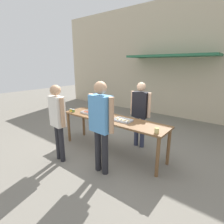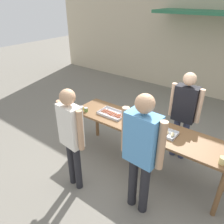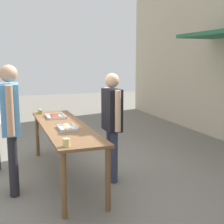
{
  "view_description": "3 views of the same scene",
  "coord_description": "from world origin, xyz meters",
  "px_view_note": "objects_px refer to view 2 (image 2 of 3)",
  "views": [
    {
      "loc": [
        2.46,
        -3.12,
        2.11
      ],
      "look_at": [
        0.0,
        0.0,
        1.02
      ],
      "focal_mm": 28.0,
      "sensor_mm": 36.0,
      "label": 1
    },
    {
      "loc": [
        1.4,
        -2.79,
        2.78
      ],
      "look_at": [
        -0.69,
        -0.02,
        0.92
      ],
      "focal_mm": 35.0,
      "sensor_mm": 36.0,
      "label": 2
    },
    {
      "loc": [
        4.78,
        -0.93,
        1.9
      ],
      "look_at": [
        0.38,
        0.67,
        1.1
      ],
      "focal_mm": 50.0,
      "sensor_mm": 36.0,
      "label": 3
    }
  ],
  "objects_px": {
    "person_server_behind_table": "(184,110)",
    "person_customer_with_cup": "(141,147)",
    "food_tray_buns": "(163,132)",
    "person_customer_holding_hotdog": "(71,132)",
    "beer_cup": "(223,161)",
    "food_tray_sausages": "(112,114)",
    "condiment_jar_ketchup": "(86,110)",
    "condiment_jar_mustard": "(82,108)"
  },
  "relations": [
    {
      "from": "beer_cup",
      "to": "food_tray_buns",
      "type": "bearing_deg",
      "value": 167.65
    },
    {
      "from": "food_tray_sausages",
      "to": "person_customer_holding_hotdog",
      "type": "relative_size",
      "value": 0.28
    },
    {
      "from": "person_customer_with_cup",
      "to": "food_tray_sausages",
      "type": "bearing_deg",
      "value": -33.36
    },
    {
      "from": "condiment_jar_ketchup",
      "to": "person_customer_with_cup",
      "type": "relative_size",
      "value": 0.04
    },
    {
      "from": "person_customer_with_cup",
      "to": "person_customer_holding_hotdog",
      "type": "bearing_deg",
      "value": 16.49
    },
    {
      "from": "beer_cup",
      "to": "person_customer_with_cup",
      "type": "bearing_deg",
      "value": -145.98
    },
    {
      "from": "food_tray_buns",
      "to": "person_server_behind_table",
      "type": "xyz_separation_m",
      "value": [
        0.06,
        0.69,
        0.13
      ]
    },
    {
      "from": "food_tray_sausages",
      "to": "person_customer_holding_hotdog",
      "type": "xyz_separation_m",
      "value": [
        0.02,
        -1.02,
        0.15
      ]
    },
    {
      "from": "condiment_jar_mustard",
      "to": "person_customer_with_cup",
      "type": "height_order",
      "value": "person_customer_with_cup"
    },
    {
      "from": "condiment_jar_mustard",
      "to": "beer_cup",
      "type": "relative_size",
      "value": 0.79
    },
    {
      "from": "beer_cup",
      "to": "person_customer_holding_hotdog",
      "type": "bearing_deg",
      "value": -156.49
    },
    {
      "from": "food_tray_buns",
      "to": "condiment_jar_mustard",
      "type": "bearing_deg",
      "value": -172.46
    },
    {
      "from": "condiment_jar_ketchup",
      "to": "person_server_behind_table",
      "type": "height_order",
      "value": "person_server_behind_table"
    },
    {
      "from": "food_tray_buns",
      "to": "condiment_jar_mustard",
      "type": "distance_m",
      "value": 1.58
    },
    {
      "from": "food_tray_sausages",
      "to": "condiment_jar_mustard",
      "type": "xyz_separation_m",
      "value": [
        -0.56,
        -0.21,
        0.03
      ]
    },
    {
      "from": "food_tray_sausages",
      "to": "condiment_jar_ketchup",
      "type": "xyz_separation_m",
      "value": [
        -0.46,
        -0.2,
        0.03
      ]
    },
    {
      "from": "food_tray_sausages",
      "to": "person_server_behind_table",
      "type": "bearing_deg",
      "value": 32.84
    },
    {
      "from": "condiment_jar_ketchup",
      "to": "beer_cup",
      "type": "xyz_separation_m",
      "value": [
        2.38,
        -0.0,
        0.01
      ]
    },
    {
      "from": "person_customer_with_cup",
      "to": "person_server_behind_table",
      "type": "bearing_deg",
      "value": -87.22
    },
    {
      "from": "person_server_behind_table",
      "to": "person_customer_with_cup",
      "type": "distance_m",
      "value": 1.47
    },
    {
      "from": "food_tray_sausages",
      "to": "person_customer_with_cup",
      "type": "height_order",
      "value": "person_customer_with_cup"
    },
    {
      "from": "food_tray_buns",
      "to": "condiment_jar_mustard",
      "type": "relative_size",
      "value": 5.37
    },
    {
      "from": "condiment_jar_mustard",
      "to": "person_customer_with_cup",
      "type": "bearing_deg",
      "value": -19.72
    },
    {
      "from": "food_tray_sausages",
      "to": "person_server_behind_table",
      "type": "relative_size",
      "value": 0.28
    },
    {
      "from": "condiment_jar_ketchup",
      "to": "condiment_jar_mustard",
      "type": "bearing_deg",
      "value": -175.33
    },
    {
      "from": "food_tray_buns",
      "to": "person_customer_with_cup",
      "type": "height_order",
      "value": "person_customer_with_cup"
    },
    {
      "from": "condiment_jar_mustard",
      "to": "person_customer_holding_hotdog",
      "type": "height_order",
      "value": "person_customer_holding_hotdog"
    },
    {
      "from": "beer_cup",
      "to": "person_customer_with_cup",
      "type": "height_order",
      "value": "person_customer_with_cup"
    },
    {
      "from": "condiment_jar_ketchup",
      "to": "person_customer_holding_hotdog",
      "type": "xyz_separation_m",
      "value": [
        0.48,
        -0.82,
        0.13
      ]
    },
    {
      "from": "condiment_jar_mustard",
      "to": "food_tray_sausages",
      "type": "bearing_deg",
      "value": 20.21
    },
    {
      "from": "food_tray_buns",
      "to": "person_customer_holding_hotdog",
      "type": "relative_size",
      "value": 0.25
    },
    {
      "from": "person_customer_holding_hotdog",
      "to": "person_customer_with_cup",
      "type": "relative_size",
      "value": 0.94
    },
    {
      "from": "food_tray_sausages",
      "to": "condiment_jar_ketchup",
      "type": "height_order",
      "value": "condiment_jar_ketchup"
    },
    {
      "from": "condiment_jar_ketchup",
      "to": "person_customer_with_cup",
      "type": "distance_m",
      "value": 1.63
    },
    {
      "from": "condiment_jar_ketchup",
      "to": "person_server_behind_table",
      "type": "distance_m",
      "value": 1.77
    },
    {
      "from": "food_tray_buns",
      "to": "condiment_jar_mustard",
      "type": "xyz_separation_m",
      "value": [
        -1.57,
        -0.21,
        0.02
      ]
    },
    {
      "from": "food_tray_buns",
      "to": "beer_cup",
      "type": "height_order",
      "value": "beer_cup"
    },
    {
      "from": "food_tray_buns",
      "to": "beer_cup",
      "type": "xyz_separation_m",
      "value": [
        0.91,
        -0.2,
        0.03
      ]
    },
    {
      "from": "person_customer_holding_hotdog",
      "to": "person_server_behind_table",
      "type": "bearing_deg",
      "value": -115.2
    },
    {
      "from": "food_tray_buns",
      "to": "person_server_behind_table",
      "type": "relative_size",
      "value": 0.25
    },
    {
      "from": "condiment_jar_ketchup",
      "to": "person_customer_with_cup",
      "type": "xyz_separation_m",
      "value": [
        1.51,
        -0.59,
        0.18
      ]
    },
    {
      "from": "beer_cup",
      "to": "person_customer_holding_hotdog",
      "type": "height_order",
      "value": "person_customer_holding_hotdog"
    }
  ]
}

